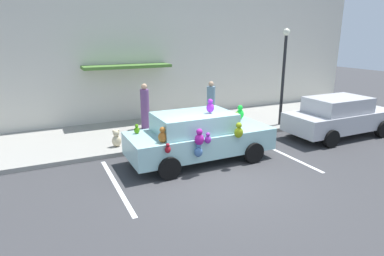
# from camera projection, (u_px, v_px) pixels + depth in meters

# --- Properties ---
(ground_plane) EXTENTS (60.00, 60.00, 0.00)m
(ground_plane) POSITION_uv_depth(u_px,v_px,m) (221.00, 181.00, 8.80)
(ground_plane) COLOR #38383A
(sidewalk) EXTENTS (24.00, 4.00, 0.15)m
(sidewalk) POSITION_uv_depth(u_px,v_px,m) (158.00, 131.00, 13.12)
(sidewalk) COLOR gray
(sidewalk) RESTS_ON ground
(storefront_building) EXTENTS (24.00, 1.25, 6.40)m
(storefront_building) POSITION_uv_depth(u_px,v_px,m) (138.00, 49.00, 14.12)
(storefront_building) COLOR beige
(storefront_building) RESTS_ON ground
(parking_stripe_front) EXTENTS (0.12, 3.60, 0.01)m
(parking_stripe_front) POSITION_uv_depth(u_px,v_px,m) (282.00, 153.00, 10.89)
(parking_stripe_front) COLOR silver
(parking_stripe_front) RESTS_ON ground
(parking_stripe_rear) EXTENTS (0.12, 3.60, 0.01)m
(parking_stripe_rear) POSITION_uv_depth(u_px,v_px,m) (116.00, 185.00, 8.59)
(parking_stripe_rear) COLOR silver
(parking_stripe_rear) RESTS_ON ground
(plush_covered_car) EXTENTS (4.50, 2.07, 1.98)m
(plush_covered_car) POSITION_uv_depth(u_px,v_px,m) (199.00, 136.00, 10.04)
(plush_covered_car) COLOR #97C7C9
(plush_covered_car) RESTS_ON ground
(parked_sedan_behind) EXTENTS (4.40, 1.92, 1.54)m
(parked_sedan_behind) POSITION_uv_depth(u_px,v_px,m) (339.00, 116.00, 12.54)
(parked_sedan_behind) COLOR #B7B7BC
(parked_sedan_behind) RESTS_ON ground
(teddy_bear_on_sidewalk) EXTENTS (0.31, 0.26, 0.60)m
(teddy_bear_on_sidewalk) POSITION_uv_depth(u_px,v_px,m) (116.00, 139.00, 11.02)
(teddy_bear_on_sidewalk) COLOR beige
(teddy_bear_on_sidewalk) RESTS_ON sidewalk
(street_lamp_post) EXTENTS (0.28, 0.28, 3.90)m
(street_lamp_post) POSITION_uv_depth(u_px,v_px,m) (284.00, 67.00, 13.19)
(street_lamp_post) COLOR black
(street_lamp_post) RESTS_ON sidewalk
(pedestrian_near_shopfront) EXTENTS (0.34, 0.34, 1.82)m
(pedestrian_near_shopfront) POSITION_uv_depth(u_px,v_px,m) (145.00, 108.00, 13.03)
(pedestrian_near_shopfront) COLOR #664276
(pedestrian_near_shopfront) RESTS_ON sidewalk
(pedestrian_walking_past) EXTENTS (0.37, 0.37, 1.73)m
(pedestrian_walking_past) POSITION_uv_depth(u_px,v_px,m) (211.00, 103.00, 14.23)
(pedestrian_walking_past) COLOR slate
(pedestrian_walking_past) RESTS_ON sidewalk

